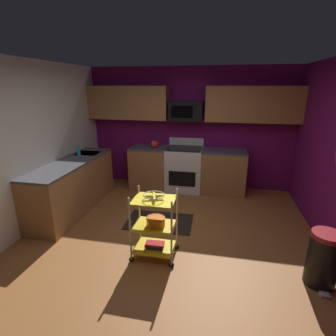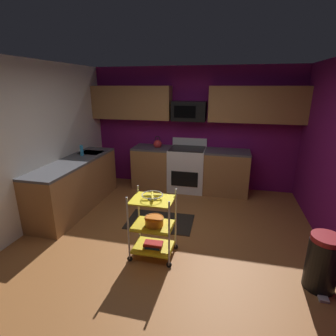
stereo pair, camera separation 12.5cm
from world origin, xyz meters
name	(u,v)px [view 2 (the right image)]	position (x,y,z in m)	size (l,w,h in m)	color
floor	(167,243)	(0.00, 0.00, -0.02)	(4.40, 4.80, 0.04)	#995B2D
wall_back	(193,129)	(0.00, 2.43, 1.30)	(4.52, 0.06, 2.60)	#6B1156
wall_left	(24,148)	(-2.23, 0.00, 1.30)	(0.06, 4.80, 2.60)	silver
counter_run	(141,176)	(-0.89, 1.46, 0.46)	(3.44, 2.74, 0.92)	#9E6B3D
oven_range	(187,169)	(-0.05, 2.10, 0.48)	(0.76, 0.65, 1.10)	white
upper_cabinets	(193,104)	(0.01, 2.23, 1.85)	(4.40, 0.33, 0.70)	#9E6B3D
microwave	(189,111)	(-0.05, 2.21, 1.70)	(0.70, 0.39, 0.40)	black
rolling_cart	(153,225)	(-0.10, -0.34, 0.45)	(0.60, 0.42, 0.91)	silver
fruit_bowl	(152,196)	(-0.10, -0.34, 0.88)	(0.27, 0.27, 0.07)	silver
mixing_bowl_large	(154,221)	(-0.09, -0.34, 0.52)	(0.25, 0.25, 0.11)	orange
book_stack	(153,245)	(-0.10, -0.34, 0.16)	(0.26, 0.17, 0.06)	#1E4C8C
kettle	(158,144)	(-0.71, 2.10, 1.00)	(0.21, 0.18, 0.26)	red
dish_soap_bottle	(82,150)	(-1.94, 1.09, 1.02)	(0.06, 0.06, 0.20)	#2D8CBF
trash_can	(323,262)	(1.90, -0.48, 0.33)	(0.34, 0.42, 0.66)	black
floor_rug	(160,221)	(-0.25, 0.54, 0.01)	(1.10, 0.70, 0.01)	black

